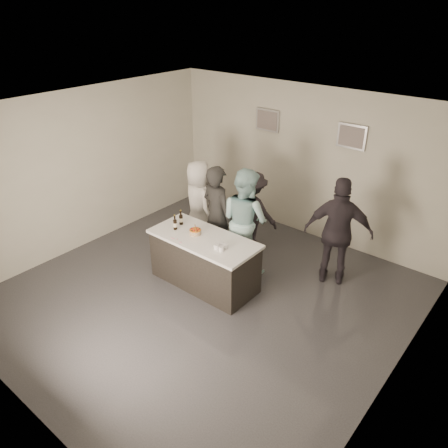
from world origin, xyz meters
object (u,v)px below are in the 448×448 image
(person_main_black, at_px, (217,215))
(beer_bottle_b, at_px, (175,222))
(bar_counter, at_px, (204,261))
(person_main_blue, at_px, (245,220))
(person_guest_back, at_px, (252,210))
(cake, at_px, (195,232))
(person_guest_right, at_px, (338,232))
(person_guest_left, at_px, (199,203))
(beer_bottle_a, at_px, (181,217))

(person_main_black, bearing_deg, beer_bottle_b, 82.04)
(bar_counter, bearing_deg, beer_bottle_b, -170.79)
(person_main_blue, bearing_deg, person_guest_back, -53.80)
(cake, distance_m, person_main_black, 0.73)
(cake, xyz_separation_m, beer_bottle_b, (-0.38, -0.09, 0.09))
(beer_bottle_b, relative_size, person_guest_right, 0.14)
(bar_counter, height_order, beer_bottle_b, beer_bottle_b)
(cake, distance_m, person_guest_back, 1.56)
(person_guest_left, height_order, person_guest_back, person_guest_left)
(person_main_blue, xyz_separation_m, person_guest_left, (-1.22, 0.14, -0.09))
(person_main_blue, bearing_deg, cake, 75.65)
(person_guest_left, distance_m, person_guest_back, 1.04)
(person_main_blue, xyz_separation_m, person_guest_back, (-0.34, 0.69, -0.17))
(cake, relative_size, person_guest_left, 0.11)
(beer_bottle_a, bearing_deg, person_guest_right, 31.06)
(bar_counter, bearing_deg, person_guest_back, 95.24)
(bar_counter, bearing_deg, cake, -178.68)
(bar_counter, xyz_separation_m, beer_bottle_b, (-0.56, -0.09, 0.58))
(beer_bottle_a, height_order, beer_bottle_b, same)
(cake, bearing_deg, person_main_black, 100.67)
(bar_counter, bearing_deg, beer_bottle_a, 170.44)
(beer_bottle_a, distance_m, person_guest_left, 0.99)
(beer_bottle_a, height_order, person_main_blue, person_main_blue)
(bar_counter, height_order, person_guest_left, person_guest_left)
(person_guest_left, relative_size, person_guest_back, 1.11)
(bar_counter, xyz_separation_m, person_guest_back, (-0.14, 1.54, 0.32))
(bar_counter, xyz_separation_m, cake, (-0.18, -0.00, 0.49))
(bar_counter, distance_m, beer_bottle_a, 0.85)
(beer_bottle_a, height_order, person_guest_left, person_guest_left)
(beer_bottle_a, bearing_deg, beer_bottle_b, -75.03)
(person_guest_left, distance_m, person_guest_right, 2.72)
(person_main_black, xyz_separation_m, person_guest_left, (-0.70, 0.28, -0.08))
(bar_counter, relative_size, person_guest_right, 0.98)
(bar_counter, xyz_separation_m, person_guest_left, (-1.02, 0.99, 0.41))
(cake, relative_size, person_main_blue, 0.10)
(person_main_black, height_order, person_main_blue, person_main_blue)
(person_guest_left, bearing_deg, beer_bottle_a, 138.02)
(beer_bottle_a, distance_m, beer_bottle_b, 0.20)
(beer_bottle_a, xyz_separation_m, person_guest_left, (-0.41, 0.89, -0.17))
(person_guest_back, bearing_deg, cake, 79.81)
(person_guest_left, relative_size, person_guest_right, 0.90)
(cake, xyz_separation_m, person_main_blue, (0.39, 0.86, 0.01))
(person_guest_right, bearing_deg, beer_bottle_a, 6.87)
(person_guest_left, bearing_deg, person_main_blue, -163.05)
(bar_counter, distance_m, cake, 0.52)
(person_guest_left, bearing_deg, person_guest_back, -124.35)
(cake, relative_size, beer_bottle_a, 0.75)
(cake, bearing_deg, person_guest_right, 38.72)
(bar_counter, relative_size, person_guest_back, 1.20)
(person_main_blue, height_order, person_guest_right, person_guest_right)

